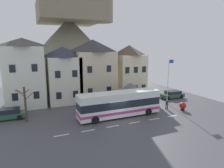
{
  "coord_description": "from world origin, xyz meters",
  "views": [
    {
      "loc": [
        -10.27,
        -21.44,
        9.28
      ],
      "look_at": [
        0.94,
        4.35,
        3.97
      ],
      "focal_mm": 31.13,
      "sensor_mm": 36.0,
      "label": 1
    }
  ],
  "objects_px": {
    "flagpole": "(169,78)",
    "townhouse_02": "(93,69)",
    "pedestrian_00": "(152,101)",
    "townhouse_00": "(24,72)",
    "pedestrian_01": "(167,104)",
    "parked_car_02": "(143,96)",
    "transit_bus": "(120,104)",
    "parked_car_01": "(8,114)",
    "harbour_buoy": "(183,106)",
    "parked_car_00": "(172,94)",
    "townhouse_03": "(129,71)",
    "public_bench": "(124,100)",
    "hilltop_castle": "(71,48)",
    "bus_shelter": "(130,87)",
    "townhouse_01": "(64,75)",
    "bare_tree_00": "(25,103)"
  },
  "relations": [
    {
      "from": "parked_car_00",
      "to": "harbour_buoy",
      "type": "relative_size",
      "value": 3.62
    },
    {
      "from": "pedestrian_00",
      "to": "pedestrian_01",
      "type": "distance_m",
      "value": 2.44
    },
    {
      "from": "flagpole",
      "to": "parked_car_01",
      "type": "bearing_deg",
      "value": 174.1
    },
    {
      "from": "pedestrian_00",
      "to": "public_bench",
      "type": "height_order",
      "value": "pedestrian_00"
    },
    {
      "from": "townhouse_00",
      "to": "townhouse_03",
      "type": "distance_m",
      "value": 18.54
    },
    {
      "from": "townhouse_01",
      "to": "parked_car_01",
      "type": "xyz_separation_m",
      "value": [
        -8.28,
        -5.41,
        -4.01
      ]
    },
    {
      "from": "parked_car_00",
      "to": "pedestrian_00",
      "type": "xyz_separation_m",
      "value": [
        -6.52,
        -2.91,
        0.15
      ]
    },
    {
      "from": "pedestrian_00",
      "to": "transit_bus",
      "type": "bearing_deg",
      "value": -163.08
    },
    {
      "from": "townhouse_02",
      "to": "pedestrian_00",
      "type": "bearing_deg",
      "value": -52.93
    },
    {
      "from": "pedestrian_00",
      "to": "harbour_buoy",
      "type": "bearing_deg",
      "value": -48.99
    },
    {
      "from": "pedestrian_00",
      "to": "flagpole",
      "type": "height_order",
      "value": "flagpole"
    },
    {
      "from": "townhouse_01",
      "to": "parked_car_02",
      "type": "xyz_separation_m",
      "value": [
        13.07,
        -4.28,
        -4.07
      ]
    },
    {
      "from": "townhouse_01",
      "to": "parked_car_01",
      "type": "relative_size",
      "value": 2.1
    },
    {
      "from": "townhouse_02",
      "to": "hilltop_castle",
      "type": "height_order",
      "value": "hilltop_castle"
    },
    {
      "from": "townhouse_03",
      "to": "harbour_buoy",
      "type": "height_order",
      "value": "townhouse_03"
    },
    {
      "from": "townhouse_00",
      "to": "pedestrian_00",
      "type": "bearing_deg",
      "value": -25.63
    },
    {
      "from": "townhouse_01",
      "to": "hilltop_castle",
      "type": "relative_size",
      "value": 0.29
    },
    {
      "from": "hilltop_castle",
      "to": "harbour_buoy",
      "type": "relative_size",
      "value": 25.66
    },
    {
      "from": "townhouse_01",
      "to": "parked_car_00",
      "type": "relative_size",
      "value": 2.08
    },
    {
      "from": "flagpole",
      "to": "townhouse_02",
      "type": "bearing_deg",
      "value": 139.56
    },
    {
      "from": "harbour_buoy",
      "to": "public_bench",
      "type": "bearing_deg",
      "value": 132.6
    },
    {
      "from": "townhouse_01",
      "to": "parked_car_00",
      "type": "xyz_separation_m",
      "value": [
        18.82,
        -5.32,
        -4.03
      ]
    },
    {
      "from": "harbour_buoy",
      "to": "bare_tree_00",
      "type": "distance_m",
      "value": 21.95
    },
    {
      "from": "hilltop_castle",
      "to": "bare_tree_00",
      "type": "xyz_separation_m",
      "value": [
        -11.18,
        -25.49,
        -6.76
      ]
    },
    {
      "from": "bus_shelter",
      "to": "parked_car_01",
      "type": "distance_m",
      "value": 17.58
    },
    {
      "from": "public_bench",
      "to": "flagpole",
      "type": "distance_m",
      "value": 8.26
    },
    {
      "from": "townhouse_00",
      "to": "transit_bus",
      "type": "xyz_separation_m",
      "value": [
        11.59,
        -10.83,
        -3.66
      ]
    },
    {
      "from": "parked_car_01",
      "to": "harbour_buoy",
      "type": "height_order",
      "value": "parked_car_01"
    },
    {
      "from": "bus_shelter",
      "to": "parked_car_02",
      "type": "distance_m",
      "value": 5.32
    },
    {
      "from": "pedestrian_00",
      "to": "townhouse_02",
      "type": "bearing_deg",
      "value": 127.07
    },
    {
      "from": "townhouse_00",
      "to": "pedestrian_01",
      "type": "distance_m",
      "value": 22.83
    },
    {
      "from": "pedestrian_00",
      "to": "parked_car_01",
      "type": "bearing_deg",
      "value": 172.2
    },
    {
      "from": "townhouse_00",
      "to": "townhouse_03",
      "type": "xyz_separation_m",
      "value": [
        18.53,
        -0.53,
        -0.52
      ]
    },
    {
      "from": "parked_car_00",
      "to": "parked_car_01",
      "type": "bearing_deg",
      "value": 1.53
    },
    {
      "from": "flagpole",
      "to": "parked_car_02",
      "type": "bearing_deg",
      "value": 125.58
    },
    {
      "from": "hilltop_castle",
      "to": "flagpole",
      "type": "distance_m",
      "value": 28.5
    },
    {
      "from": "townhouse_02",
      "to": "parked_car_01",
      "type": "relative_size",
      "value": 2.38
    },
    {
      "from": "townhouse_02",
      "to": "transit_bus",
      "type": "bearing_deg",
      "value": -89.62
    },
    {
      "from": "flagpole",
      "to": "pedestrian_00",
      "type": "bearing_deg",
      "value": -174.05
    },
    {
      "from": "pedestrian_01",
      "to": "flagpole",
      "type": "bearing_deg",
      "value": 49.28
    },
    {
      "from": "townhouse_01",
      "to": "townhouse_02",
      "type": "xyz_separation_m",
      "value": [
        5.5,
        0.77,
        0.63
      ]
    },
    {
      "from": "townhouse_02",
      "to": "bus_shelter",
      "type": "height_order",
      "value": "townhouse_02"
    },
    {
      "from": "townhouse_02",
      "to": "bare_tree_00",
      "type": "distance_m",
      "value": 14.45
    },
    {
      "from": "townhouse_00",
      "to": "parked_car_02",
      "type": "xyz_separation_m",
      "value": [
        19.08,
        -4.83,
        -4.74
      ]
    },
    {
      "from": "townhouse_01",
      "to": "pedestrian_00",
      "type": "bearing_deg",
      "value": -33.79
    },
    {
      "from": "townhouse_01",
      "to": "transit_bus",
      "type": "distance_m",
      "value": 12.07
    },
    {
      "from": "pedestrian_00",
      "to": "flagpole",
      "type": "xyz_separation_m",
      "value": [
        3.35,
        0.35,
        3.44
      ]
    },
    {
      "from": "parked_car_01",
      "to": "public_bench",
      "type": "bearing_deg",
      "value": -175.38
    },
    {
      "from": "parked_car_02",
      "to": "townhouse_01",
      "type": "bearing_deg",
      "value": -20.13
    },
    {
      "from": "parked_car_01",
      "to": "harbour_buoy",
      "type": "distance_m",
      "value": 24.46
    }
  ]
}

